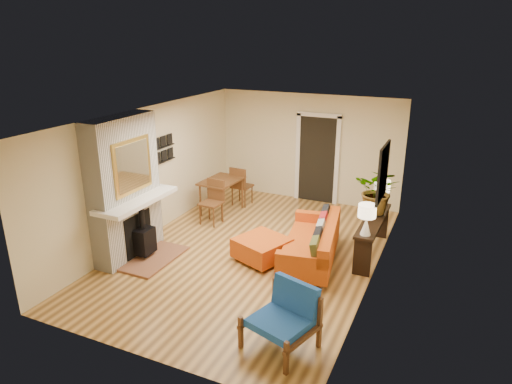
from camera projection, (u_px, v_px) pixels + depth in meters
room_shell at (325, 159)px, 10.26m from camera, size 6.50×6.50×6.50m
fireplace at (127, 192)px, 8.15m from camera, size 1.09×1.68×2.60m
sofa at (315, 244)px, 8.20m from camera, size 1.19×2.14×0.80m
ottoman at (262, 248)px, 8.29m from camera, size 1.07×1.07×0.42m
blue_chair at (286, 313)px, 5.98m from camera, size 1.01×1.00×0.85m
dining_table at (224, 187)px, 10.35m from camera, size 0.83×1.79×0.96m
console_table at (373, 226)px, 8.37m from camera, size 0.34×1.85×0.72m
lamp_near at (367, 216)px, 7.56m from camera, size 0.30×0.30×0.54m
lamp_far at (382, 190)px, 8.79m from camera, size 0.30×0.30×0.54m
houseplant at (378, 191)px, 8.44m from camera, size 0.86×0.77×0.89m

